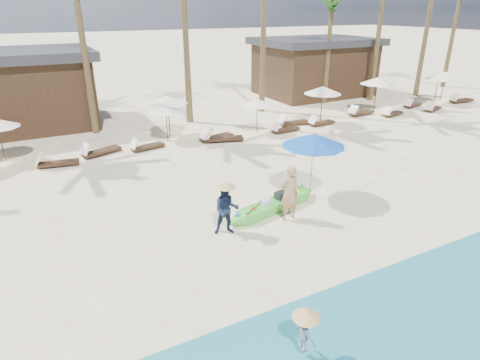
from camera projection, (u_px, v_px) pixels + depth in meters
ground at (289, 237)px, 12.23m from camera, size 240.00×240.00×0.00m
wet_sand_strip at (427, 351)px, 8.16m from camera, size 240.00×4.50×0.01m
green_canoe at (273, 205)px, 13.78m from camera, size 4.54×1.30×0.58m
tourist at (289, 193)px, 12.93m from camera, size 0.71×0.47×1.90m
vendor_green at (226, 210)px, 12.15m from camera, size 0.95×0.85×1.61m
vendor_yellow at (305, 332)px, 7.82m from camera, size 0.35×0.58×0.87m
blue_umbrella at (314, 140)px, 14.01m from camera, size 2.24×2.24×2.41m
lounger_4_left at (55, 162)px, 17.57m from camera, size 1.82×0.81×0.60m
lounger_4_right at (99, 151)px, 18.93m from camera, size 2.01×1.21×0.65m
resort_parasol_5 at (166, 109)px, 20.50m from camera, size 1.82×1.82×1.87m
lounger_5_left at (145, 146)px, 19.65m from camera, size 1.78×0.85×0.58m
resort_parasol_6 at (168, 100)px, 21.10m from camera, size 2.13×2.13×2.19m
lounger_6_left at (223, 138)px, 20.84m from camera, size 2.03×1.12×0.66m
lounger_6_right at (215, 136)px, 21.04m from camera, size 1.98×0.92×0.65m
resort_parasol_7 at (257, 102)px, 21.79m from camera, size 1.83×1.83×1.88m
lounger_7_left at (284, 129)px, 22.43m from camera, size 1.76×0.67×0.59m
lounger_7_right at (292, 122)px, 23.70m from camera, size 1.94×0.76×0.64m
resort_parasol_8 at (323, 90)px, 23.25m from camera, size 2.18×2.18×2.25m
lounger_8_left at (320, 122)px, 23.72m from camera, size 1.72×0.59×0.58m
resort_parasol_9 at (378, 81)px, 26.03m from camera, size 2.22×2.22×2.28m
lounger_9_left at (360, 112)px, 25.88m from camera, size 1.97×0.76×0.65m
lounger_9_right at (392, 113)px, 25.74m from camera, size 1.81×0.87×0.59m
resort_parasol_10 at (439, 76)px, 28.33m from camera, size 2.11×2.11×2.17m
lounger_10_left at (432, 108)px, 26.99m from camera, size 1.81×1.02×0.59m
lounger_10_right at (412, 104)px, 28.04m from camera, size 1.88×0.94×0.61m
resort_parasol_11 at (445, 75)px, 29.51m from camera, size 2.04×2.04×2.10m
lounger_11_left at (460, 100)px, 29.35m from camera, size 1.97×0.74×0.66m
pavilion_east at (314, 66)px, 31.55m from camera, size 8.80×6.60×4.30m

